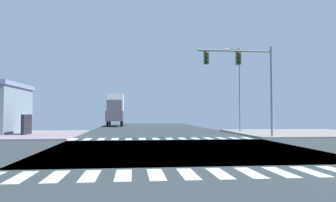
# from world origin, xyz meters

# --- Properties ---
(ground) EXTENTS (90.00, 90.00, 0.05)m
(ground) POSITION_xyz_m (0.00, 0.00, -0.03)
(ground) COLOR #333A3C
(sidewalk_corner_ne) EXTENTS (12.00, 12.00, 0.14)m
(sidewalk_corner_ne) POSITION_xyz_m (13.00, 12.00, 0.07)
(sidewalk_corner_ne) COLOR gray
(sidewalk_corner_ne) RESTS_ON ground
(sidewalk_corner_nw) EXTENTS (12.00, 12.00, 0.14)m
(sidewalk_corner_nw) POSITION_xyz_m (-13.00, 12.00, 0.07)
(sidewalk_corner_nw) COLOR gray
(sidewalk_corner_nw) RESTS_ON ground
(crosswalk_near) EXTENTS (13.50, 2.00, 0.01)m
(crosswalk_near) POSITION_xyz_m (-0.25, -7.30, 0.00)
(crosswalk_near) COLOR white
(crosswalk_near) RESTS_ON ground
(crosswalk_far) EXTENTS (13.50, 2.00, 0.01)m
(crosswalk_far) POSITION_xyz_m (-0.25, 7.30, 0.00)
(crosswalk_far) COLOR white
(crosswalk_far) RESTS_ON ground
(traffic_signal_mast) EXTENTS (5.94, 0.55, 7.08)m
(traffic_signal_mast) POSITION_xyz_m (6.02, 7.05, 5.20)
(traffic_signal_mast) COLOR gray
(traffic_signal_mast) RESTS_ON ground
(street_lamp) EXTENTS (1.78, 0.32, 8.48)m
(street_lamp) POSITION_xyz_m (7.99, 14.75, 5.04)
(street_lamp) COLOR gray
(street_lamp) RESTS_ON ground
(box_truck_crossing_1) EXTENTS (2.40, 7.20, 4.85)m
(box_truck_crossing_1) POSITION_xyz_m (-5.00, 32.49, 2.56)
(box_truck_crossing_1) COLOR black
(box_truck_crossing_1) RESTS_ON ground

